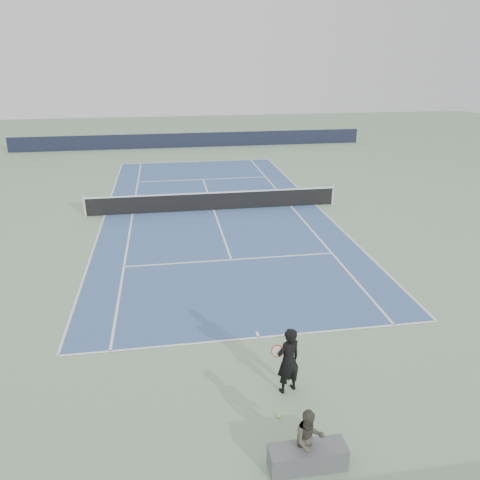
{
  "coord_description": "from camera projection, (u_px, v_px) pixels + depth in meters",
  "views": [
    {
      "loc": [
        -2.33,
        -22.97,
        7.51
      ],
      "look_at": [
        0.24,
        -7.08,
        1.1
      ],
      "focal_mm": 35.0,
      "sensor_mm": 36.0,
      "label": 1
    }
  ],
  "objects": [
    {
      "name": "tennis_player",
      "position": [
        288.0,
        360.0,
        10.91
      ],
      "size": [
        0.83,
        0.66,
        1.71
      ],
      "color": "black",
      "rests_on": "ground"
    },
    {
      "name": "windscreen_far",
      "position": [
        191.0,
        140.0,
        40.37
      ],
      "size": [
        30.0,
        0.25,
        1.2
      ],
      "primitive_type": "cube",
      "color": "black",
      "rests_on": "ground"
    },
    {
      "name": "tennis_net",
      "position": [
        214.0,
        201.0,
        24.0
      ],
      "size": [
        12.9,
        0.1,
        1.07
      ],
      "color": "silver",
      "rests_on": "ground"
    },
    {
      "name": "spectator_bench",
      "position": [
        308.0,
        448.0,
        8.97
      ],
      "size": [
        1.54,
        0.56,
        1.34
      ],
      "color": "#57585C",
      "rests_on": "ground"
    },
    {
      "name": "tennis_ball",
      "position": [
        278.0,
        416.0,
        10.36
      ],
      "size": [
        0.07,
        0.07,
        0.07
      ],
      "primitive_type": "sphere",
      "color": "#C2D82C",
      "rests_on": "ground"
    },
    {
      "name": "court_surface",
      "position": [
        214.0,
        210.0,
        24.19
      ],
      "size": [
        10.97,
        23.77,
        0.01
      ],
      "primitive_type": "cube",
      "color": "#3B598B",
      "rests_on": "ground"
    },
    {
      "name": "ground",
      "position": [
        214.0,
        210.0,
        24.19
      ],
      "size": [
        80.0,
        80.0,
        0.0
      ],
      "primitive_type": "plane",
      "color": "gray"
    }
  ]
}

